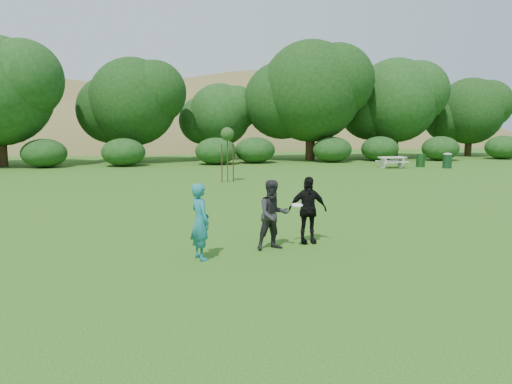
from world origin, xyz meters
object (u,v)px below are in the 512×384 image
Objects in this scene: trash_can_near at (421,161)px; player_teal at (200,222)px; player_grey at (273,215)px; trash_can_lidded at (447,160)px; picnic_table at (392,160)px; player_black at (308,210)px; sapling at (227,136)px.

player_teal is at bearing -130.65° from trash_can_near.
player_grey is at bearing -92.90° from player_teal.
trash_can_lidded reaches higher than trash_can_near.
player_grey is 23.75m from picnic_table.
player_teal is at bearing -127.10° from picnic_table.
player_grey reaches higher than trash_can_near.
player_black is 0.96× the size of picnic_table.
sapling is at bearing -163.69° from trash_can_lidded.
sapling is (2.95, 14.53, 1.54)m from player_teal.
player_black reaches higher than trash_can_near.
trash_can_lidded is at bearing 16.31° from sapling.
player_teal is 1.94× the size of trash_can_near.
picnic_table is at bearing 46.07° from player_grey.
trash_can_near reaches higher than picnic_table.
player_grey is at bearing -153.93° from player_black.
player_grey is at bearing -124.32° from picnic_table.
sapling is (0.09, 13.56, 1.55)m from player_black.
player_grey is 1.90× the size of trash_can_near.
sapling is at bearing 75.86° from player_grey.
player_teal is at bearing -101.50° from sapling.
sapling is at bearing -157.98° from trash_can_near.
player_teal is 1.92m from player_grey.
trash_can_near is 0.32× the size of sapling.
sapling reaches higher than picnic_table.
sapling is (-14.59, -5.90, 1.97)m from trash_can_near.
player_black is at bearing -131.21° from trash_can_lidded.
player_teal is 1.67× the size of trash_can_lidded.
player_black is 24.18m from trash_can_lidded.
picnic_table is at bearing -55.94° from player_teal.
sapling is 2.71× the size of trash_can_lidded.
sapling is at bearing 92.16° from player_black.
picnic_table is 3.70m from trash_can_lidded.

